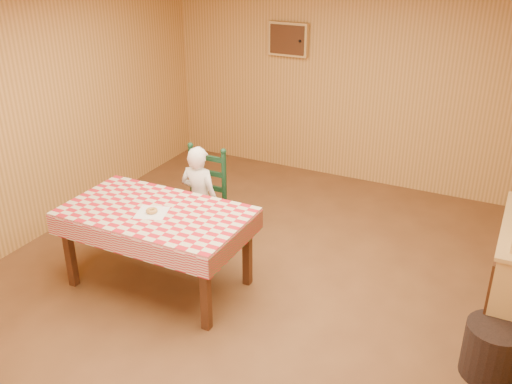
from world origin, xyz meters
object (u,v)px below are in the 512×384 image
storage_bin (493,351)px  seated_child (200,199)px  dining_table (156,219)px  ladder_chair (203,202)px

storage_bin → seated_child: bearing=167.8°
dining_table → seated_child: seated_child is taller
ladder_chair → seated_child: (0.00, -0.06, 0.06)m
dining_table → storage_bin: 2.92m
dining_table → seated_child: bearing=90.0°
dining_table → seated_child: 0.74m
seated_child → storage_bin: size_ratio=2.61×
seated_child → ladder_chair: bearing=-90.0°
ladder_chair → storage_bin: (2.88, -0.68, -0.29)m
dining_table → storage_bin: bearing=2.1°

